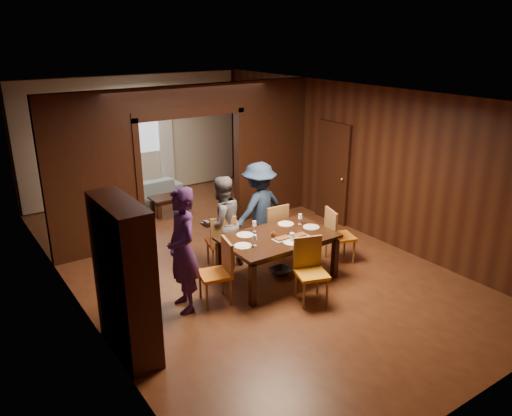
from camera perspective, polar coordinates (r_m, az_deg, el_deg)
floor at (r=8.93m, az=-2.28°, el=-5.83°), size 9.00×9.00×0.00m
ceiling at (r=8.12m, az=-2.56°, el=12.98°), size 5.50×9.00×0.02m
room_walls at (r=9.99m, az=-8.21°, el=5.94°), size 5.52×9.01×2.90m
person_purple at (r=7.12m, az=-8.40°, el=-4.81°), size 0.52×0.72×1.84m
person_grey at (r=8.36m, az=-3.96°, el=-1.69°), size 0.81×0.65×1.61m
person_navy at (r=8.88m, az=0.35°, el=-0.06°), size 1.19×0.81×1.69m
sofa at (r=11.97m, az=-13.23°, el=1.83°), size 1.99×0.86×0.57m
serving_bowl at (r=8.09m, az=2.90°, el=-2.44°), size 0.36×0.36×0.09m
dining_table at (r=8.09m, az=2.49°, el=-5.69°), size 1.78×1.11×0.76m
coffee_table at (r=11.19m, az=-9.88°, el=0.36°), size 0.80×0.50×0.40m
chair_left at (r=7.41m, az=-4.74°, el=-7.35°), size 0.53×0.53×0.97m
chair_right at (r=8.80m, az=9.65°, el=-3.06°), size 0.55×0.55×0.97m
chair_far_l at (r=8.48m, az=-4.09°, el=-3.71°), size 0.54×0.54×0.97m
chair_far_r at (r=8.96m, az=1.79°, el=-2.36°), size 0.46×0.46×0.97m
chair_near at (r=7.44m, az=6.38°, el=-7.29°), size 0.56×0.56×0.97m
hutch at (r=6.30m, az=-14.78°, el=-7.88°), size 0.40×1.20×2.00m
door_right at (r=10.50m, az=8.73°, el=4.01°), size 0.06×0.90×2.10m
window_far at (r=12.25m, az=-13.70°, el=9.05°), size 1.20×0.03×1.30m
curtain_left at (r=12.06m, az=-16.78°, el=6.42°), size 0.35×0.06×2.40m
curtain_right at (r=12.58m, az=-10.27°, el=7.46°), size 0.35×0.06×2.40m
plate_left at (r=7.56m, az=-1.51°, el=-4.35°), size 0.27×0.27×0.01m
plate_far_l at (r=7.96m, az=-1.28°, el=-3.09°), size 0.27×0.27×0.01m
plate_far_r at (r=8.42m, az=3.43°, el=-1.82°), size 0.27×0.27×0.01m
plate_right at (r=8.31m, az=6.33°, el=-2.18°), size 0.27×0.27×0.01m
plate_near at (r=7.70m, az=4.10°, el=-3.93°), size 0.27×0.27×0.01m
platter_a at (r=7.80m, az=3.00°, el=-3.51°), size 0.30×0.20×0.04m
platter_b at (r=7.93m, az=4.92°, el=-3.15°), size 0.30×0.20×0.04m
wineglass_left at (r=7.54m, az=-0.16°, el=-3.72°), size 0.08×0.08×0.18m
wineglass_far at (r=8.07m, az=-0.20°, el=-2.10°), size 0.08×0.08×0.18m
wineglass_right at (r=8.41m, az=5.06°, el=-1.27°), size 0.08×0.08×0.18m
tumbler at (r=7.73m, az=4.14°, el=-3.35°), size 0.07×0.07×0.14m
condiment_jar at (r=7.82m, az=2.01°, el=-3.12°), size 0.08×0.08×0.11m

